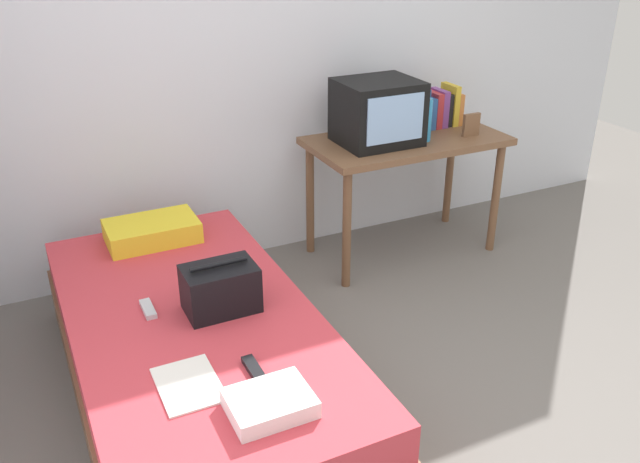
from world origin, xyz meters
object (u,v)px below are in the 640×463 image
Objects in this scene: pillow at (152,231)px; handbag at (220,288)px; book_row at (438,108)px; folded_towel at (270,403)px; desk at (406,153)px; remote_silver at (148,309)px; water_bottle at (425,120)px; tv at (378,112)px; remote_dark at (254,369)px; picture_frame at (471,125)px; bed at (197,359)px; magazine at (188,384)px.

handbag is (0.11, -0.77, 0.05)m from pillow.
book_row reaches higher than folded_towel.
desk is 8.06× the size of remote_silver.
book_row is at bearing 41.91° from water_bottle.
tv is 2.82× the size of remote_dark.
remote_silver is (-2.09, -0.60, -0.36)m from picture_frame.
water_bottle is 1.82× the size of picture_frame.
picture_frame is 0.48× the size of folded_towel.
tv is at bearing 34.58° from handbag.
book_row is (1.87, 0.98, 0.64)m from bed.
magazine is 1.04× the size of folded_towel.
desk is 2.15m from magazine.
handbag is at bearing -3.36° from bed.
book_row is at bearing 14.38° from tv.
handbag is at bearing -22.78° from remote_silver.
bed is 0.31m from remote_silver.
picture_frame is at bearing -1.64° from pillow.
folded_towel is (-1.80, -1.66, -0.38)m from book_row.
tv is 1.54× the size of book_row.
picture_frame is at bearing -77.81° from book_row.
book_row reaches higher than bed.
picture_frame is 2.21m from remote_dark.
desk is 4.00× the size of magazine.
pillow reaches higher than magazine.
folded_towel reaches higher than remote_silver.
remote_silver reaches higher than bed.
folded_towel is at bearing -137.33° from book_row.
water_bottle is (0.27, -0.08, -0.06)m from tv.
pillow is at bearing 75.03° from remote_silver.
desk reaches higher than pillow.
bed is at bearing 71.96° from magazine.
folded_towel is (0.07, -0.68, 0.26)m from bed.
pillow is (0.02, 0.77, 0.28)m from bed.
book_row reaches higher than remote_dark.
water_bottle is at bearing 34.02° from magazine.
desk is 0.24m from water_bottle.
magazine is 0.55m from remote_silver.
pillow is (-1.61, 0.00, -0.37)m from water_bottle.
picture_frame reaches higher than magazine.
remote_dark is (0.10, -0.46, 0.24)m from bed.
remote_silver is 0.51× the size of folded_towel.
remote_dark is at bearing -147.34° from picture_frame.
water_bottle is at bearing -0.16° from pillow.
water_bottle is at bearing 42.78° from folded_towel.
magazine is (-0.14, -0.44, 0.23)m from bed.
handbag is (-1.80, -0.72, -0.27)m from picture_frame.
folded_towel is at bearing -143.10° from picture_frame.
desk is 2.15m from folded_towel.
remote_silver is at bearing 113.82° from remote_dark.
desk reaches higher than bed.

